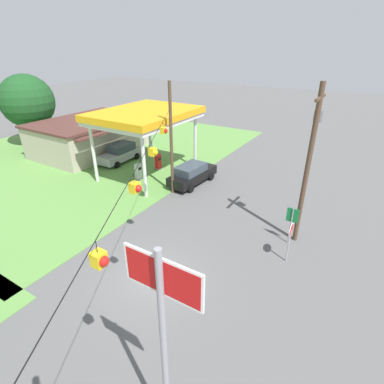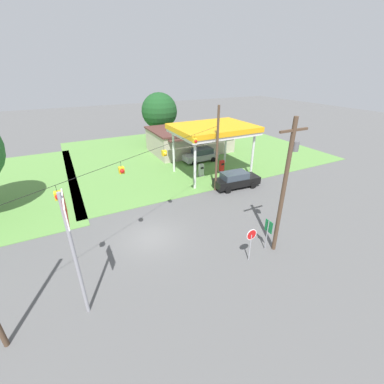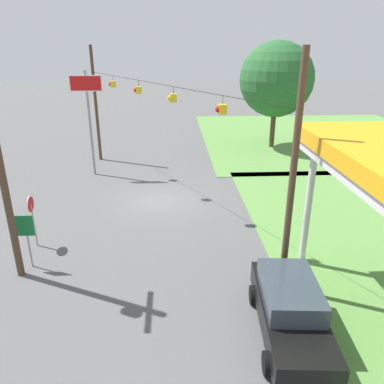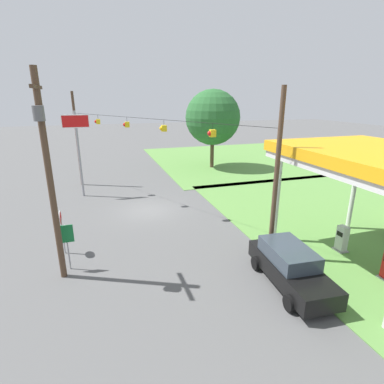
{
  "view_description": "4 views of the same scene",
  "coord_description": "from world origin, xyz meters",
  "px_view_note": "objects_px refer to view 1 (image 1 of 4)",
  "views": [
    {
      "loc": [
        -9.19,
        -8.04,
        11.04
      ],
      "look_at": [
        5.83,
        1.19,
        2.34
      ],
      "focal_mm": 28.0,
      "sensor_mm": 36.0,
      "label": 1
    },
    {
      "loc": [
        -4.69,
        -15.99,
        11.98
      ],
      "look_at": [
        4.44,
        1.67,
        2.24
      ],
      "focal_mm": 24.0,
      "sensor_mm": 36.0,
      "label": 2
    },
    {
      "loc": [
        20.86,
        0.93,
        8.78
      ],
      "look_at": [
        3.86,
        1.82,
        2.05
      ],
      "focal_mm": 35.0,
      "sensor_mm": 36.0,
      "label": 3
    },
    {
      "loc": [
        21.33,
        -3.31,
        8.24
      ],
      "look_at": [
        3.11,
        2.51,
        2.17
      ],
      "focal_mm": 28.0,
      "sensor_mm": 36.0,
      "label": 4
    }
  ],
  "objects_px": {
    "stop_sign_overhead": "(164,319)",
    "utility_pole_main": "(309,160)",
    "car_at_pumps_rear": "(120,153)",
    "gas_station_canopy": "(145,116)",
    "tree_behind_station": "(27,101)",
    "fuel_pump_near": "(138,172)",
    "stop_sign_roadside": "(290,234)",
    "route_sign": "(292,219)",
    "car_at_pumps_front": "(192,174)",
    "gas_station_store": "(91,135)",
    "fuel_pump_far": "(158,162)"
  },
  "relations": [
    {
      "from": "stop_sign_overhead",
      "to": "gas_station_store",
      "type": "bearing_deg",
      "value": 52.59
    },
    {
      "from": "stop_sign_overhead",
      "to": "car_at_pumps_rear",
      "type": "bearing_deg",
      "value": 46.99
    },
    {
      "from": "fuel_pump_far",
      "to": "gas_station_canopy",
      "type": "bearing_deg",
      "value": 179.93
    },
    {
      "from": "gas_station_store",
      "to": "route_sign",
      "type": "relative_size",
      "value": 4.95
    },
    {
      "from": "car_at_pumps_front",
      "to": "route_sign",
      "type": "bearing_deg",
      "value": -109.98
    },
    {
      "from": "car_at_pumps_rear",
      "to": "utility_pole_main",
      "type": "bearing_deg",
      "value": 75.31
    },
    {
      "from": "gas_station_canopy",
      "to": "stop_sign_roadside",
      "type": "height_order",
      "value": "gas_station_canopy"
    },
    {
      "from": "gas_station_store",
      "to": "car_at_pumps_rear",
      "type": "bearing_deg",
      "value": -99.85
    },
    {
      "from": "fuel_pump_far",
      "to": "utility_pole_main",
      "type": "relative_size",
      "value": 0.16
    },
    {
      "from": "route_sign",
      "to": "tree_behind_station",
      "type": "distance_m",
      "value": 32.46
    },
    {
      "from": "car_at_pumps_rear",
      "to": "tree_behind_station",
      "type": "relative_size",
      "value": 0.59
    },
    {
      "from": "stop_sign_roadside",
      "to": "car_at_pumps_rear",
      "type": "bearing_deg",
      "value": -109.95
    },
    {
      "from": "route_sign",
      "to": "tree_behind_station",
      "type": "relative_size",
      "value": 0.29
    },
    {
      "from": "gas_station_store",
      "to": "stop_sign_overhead",
      "type": "height_order",
      "value": "stop_sign_overhead"
    },
    {
      "from": "fuel_pump_far",
      "to": "utility_pole_main",
      "type": "bearing_deg",
      "value": -108.8
    },
    {
      "from": "gas_station_store",
      "to": "fuel_pump_near",
      "type": "bearing_deg",
      "value": -109.29
    },
    {
      "from": "utility_pole_main",
      "to": "car_at_pumps_rear",
      "type": "bearing_deg",
      "value": 76.58
    },
    {
      "from": "tree_behind_station",
      "to": "utility_pole_main",
      "type": "bearing_deg",
      "value": -96.46
    },
    {
      "from": "stop_sign_roadside",
      "to": "stop_sign_overhead",
      "type": "xyz_separation_m",
      "value": [
        -10.31,
        0.74,
        3.27
      ]
    },
    {
      "from": "stop_sign_roadside",
      "to": "stop_sign_overhead",
      "type": "bearing_deg",
      "value": -4.09
    },
    {
      "from": "fuel_pump_far",
      "to": "tree_behind_station",
      "type": "height_order",
      "value": "tree_behind_station"
    },
    {
      "from": "stop_sign_roadside",
      "to": "stop_sign_overhead",
      "type": "relative_size",
      "value": 0.35
    },
    {
      "from": "car_at_pumps_rear",
      "to": "utility_pole_main",
      "type": "relative_size",
      "value": 0.52
    },
    {
      "from": "tree_behind_station",
      "to": "fuel_pump_near",
      "type": "bearing_deg",
      "value": -95.24
    },
    {
      "from": "stop_sign_overhead",
      "to": "utility_pole_main",
      "type": "height_order",
      "value": "utility_pole_main"
    },
    {
      "from": "gas_station_canopy",
      "to": "stop_sign_roadside",
      "type": "bearing_deg",
      "value": -111.97
    },
    {
      "from": "stop_sign_overhead",
      "to": "utility_pole_main",
      "type": "xyz_separation_m",
      "value": [
        12.74,
        -0.61,
        0.19
      ]
    },
    {
      "from": "stop_sign_roadside",
      "to": "utility_pole_main",
      "type": "relative_size",
      "value": 0.26
    },
    {
      "from": "route_sign",
      "to": "fuel_pump_far",
      "type": "bearing_deg",
      "value": 68.76
    },
    {
      "from": "route_sign",
      "to": "tree_behind_station",
      "type": "height_order",
      "value": "tree_behind_station"
    },
    {
      "from": "gas_station_canopy",
      "to": "stop_sign_overhead",
      "type": "height_order",
      "value": "stop_sign_overhead"
    },
    {
      "from": "car_at_pumps_rear",
      "to": "stop_sign_overhead",
      "type": "height_order",
      "value": "stop_sign_overhead"
    },
    {
      "from": "fuel_pump_near",
      "to": "fuel_pump_far",
      "type": "relative_size",
      "value": 1.0
    },
    {
      "from": "gas_station_store",
      "to": "car_at_pumps_front",
      "type": "distance_m",
      "value": 14.63
    },
    {
      "from": "fuel_pump_far",
      "to": "gas_station_store",
      "type": "bearing_deg",
      "value": 86.9
    },
    {
      "from": "gas_station_store",
      "to": "tree_behind_station",
      "type": "xyz_separation_m",
      "value": [
        -1.84,
        7.82,
        3.31
      ]
    },
    {
      "from": "fuel_pump_far",
      "to": "car_at_pumps_rear",
      "type": "relative_size",
      "value": 0.31
    },
    {
      "from": "car_at_pumps_rear",
      "to": "gas_station_canopy",
      "type": "bearing_deg",
      "value": 75.52
    },
    {
      "from": "gas_station_canopy",
      "to": "tree_behind_station",
      "type": "bearing_deg",
      "value": 89.48
    },
    {
      "from": "gas_station_canopy",
      "to": "stop_sign_overhead",
      "type": "bearing_deg",
      "value": -139.34
    },
    {
      "from": "utility_pole_main",
      "to": "tree_behind_station",
      "type": "distance_m",
      "value": 32.46
    },
    {
      "from": "gas_station_canopy",
      "to": "utility_pole_main",
      "type": "distance_m",
      "value": 14.96
    },
    {
      "from": "gas_station_canopy",
      "to": "tree_behind_station",
      "type": "xyz_separation_m",
      "value": [
        0.16,
        17.71,
        -0.29
      ]
    },
    {
      "from": "gas_station_store",
      "to": "car_at_pumps_front",
      "type": "bearing_deg",
      "value": -96.76
    },
    {
      "from": "fuel_pump_far",
      "to": "stop_sign_roadside",
      "type": "relative_size",
      "value": 0.6
    },
    {
      "from": "car_at_pumps_front",
      "to": "gas_station_canopy",
      "type": "bearing_deg",
      "value": 97.8
    },
    {
      "from": "car_at_pumps_rear",
      "to": "route_sign",
      "type": "distance_m",
      "value": 19.62
    },
    {
      "from": "fuel_pump_far",
      "to": "stop_sign_overhead",
      "type": "bearing_deg",
      "value": -141.77
    },
    {
      "from": "gas_station_store",
      "to": "tree_behind_station",
      "type": "distance_m",
      "value": 8.68
    },
    {
      "from": "gas_station_store",
      "to": "fuel_pump_near",
      "type": "xyz_separation_m",
      "value": [
        -3.46,
        -9.89,
        -1.12
      ]
    }
  ]
}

